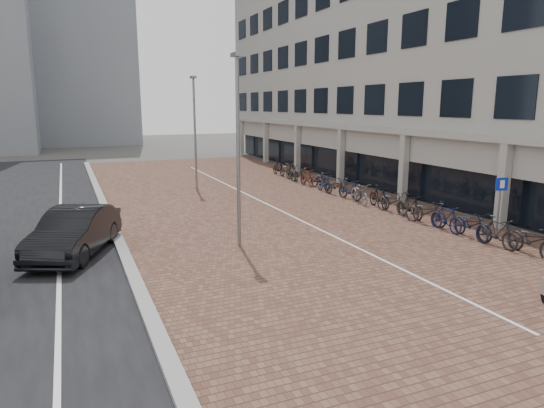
# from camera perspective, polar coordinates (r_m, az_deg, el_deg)

# --- Properties ---
(ground) EXTENTS (140.00, 140.00, 0.00)m
(ground) POSITION_cam_1_polar(r_m,az_deg,el_deg) (12.37, 11.16, -11.10)
(ground) COLOR #474442
(ground) RESTS_ON ground
(plaza_brick) EXTENTS (14.50, 42.00, 0.04)m
(plaza_brick) POSITION_cam_1_polar(r_m,az_deg,el_deg) (23.50, -1.24, 0.01)
(plaza_brick) COLOR brown
(plaza_brick) RESTS_ON ground
(street_asphalt) EXTENTS (8.00, 50.00, 0.03)m
(street_asphalt) POSITION_cam_1_polar(r_m,az_deg,el_deg) (22.03, -28.88, -2.26)
(street_asphalt) COLOR black
(street_asphalt) RESTS_ON ground
(curb) EXTENTS (0.35, 42.00, 0.14)m
(curb) POSITION_cam_1_polar(r_m,az_deg,el_deg) (21.93, -18.74, -1.30)
(curb) COLOR gray
(curb) RESTS_ON ground
(lane_line) EXTENTS (0.12, 44.00, 0.00)m
(lane_line) POSITION_cam_1_polar(r_m,az_deg,el_deg) (21.89, -23.69, -1.82)
(lane_line) COLOR white
(lane_line) RESTS_ON street_asphalt
(parking_line) EXTENTS (0.10, 30.00, 0.00)m
(parking_line) POSITION_cam_1_polar(r_m,az_deg,el_deg) (23.57, -0.79, 0.10)
(parking_line) COLOR white
(parking_line) RESTS_ON plaza_brick
(office_building) EXTENTS (8.40, 40.00, 15.00)m
(office_building) POSITION_cam_1_polar(r_m,az_deg,el_deg) (32.23, 15.14, 17.83)
(office_building) COLOR #9D9D98
(office_building) RESTS_ON ground
(car_dark) EXTENTS (3.25, 4.84, 1.51)m
(car_dark) POSITION_cam_1_polar(r_m,az_deg,el_deg) (16.67, -22.24, -3.08)
(car_dark) COLOR black
(car_dark) RESTS_ON ground
(parking_sign) EXTENTS (0.46, 0.14, 2.23)m
(parking_sign) POSITION_cam_1_polar(r_m,az_deg,el_deg) (18.97, 25.26, 0.58)
(parking_sign) COLOR slate
(parking_sign) RESTS_ON ground
(lamp_near) EXTENTS (0.12, 0.12, 6.29)m
(lamp_near) POSITION_cam_1_polar(r_m,az_deg,el_deg) (16.02, -4.01, 5.89)
(lamp_near) COLOR slate
(lamp_near) RESTS_ON ground
(lamp_far) EXTENTS (0.12, 0.12, 6.21)m
(lamp_far) POSITION_cam_1_polar(r_m,az_deg,el_deg) (27.52, -9.06, 8.07)
(lamp_far) COLOR slate
(lamp_far) RESTS_ON ground
(bike_row) EXTENTS (1.40, 21.44, 1.05)m
(bike_row) POSITION_cam_1_polar(r_m,az_deg,el_deg) (24.33, 10.08, 1.45)
(bike_row) COLOR black
(bike_row) RESTS_ON ground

